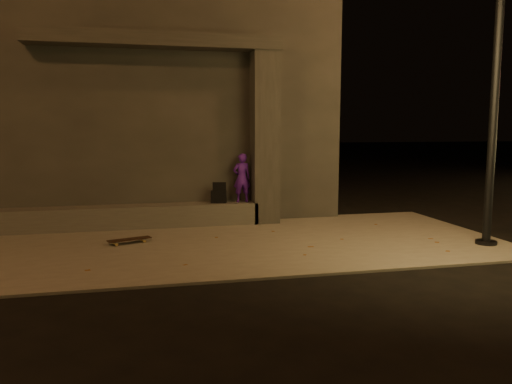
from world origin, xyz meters
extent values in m
plane|color=black|center=(0.00, 0.00, 0.00)|extent=(120.00, 120.00, 0.00)
cube|color=slate|center=(0.00, 2.00, 0.02)|extent=(11.00, 4.40, 0.04)
cube|color=#32302D|center=(-1.00, 6.50, 2.60)|extent=(9.00, 5.00, 5.20)
cube|color=#4D4A45|center=(-1.50, 3.75, 0.27)|extent=(6.00, 0.55, 0.45)
cube|color=#32302D|center=(1.70, 3.75, 1.84)|extent=(0.55, 0.55, 3.60)
cube|color=#32302D|center=(-0.50, 3.80, 3.78)|extent=(5.00, 0.70, 0.28)
imported|color=#5219A5|center=(1.20, 3.75, 1.01)|extent=(0.40, 0.27, 1.04)
cube|color=black|center=(0.70, 3.75, 0.62)|extent=(0.36, 0.28, 0.26)
cube|color=black|center=(0.70, 3.75, 0.84)|extent=(0.28, 0.11, 0.19)
cube|color=black|center=(-1.11, 2.29, 0.12)|extent=(0.77, 0.42, 0.02)
cylinder|color=#B68D49|center=(-0.90, 2.44, 0.07)|extent=(0.06, 0.05, 0.05)
cylinder|color=#B68D49|center=(-0.85, 2.30, 0.07)|extent=(0.06, 0.05, 0.05)
cylinder|color=#B68D49|center=(-1.37, 2.28, 0.07)|extent=(0.06, 0.05, 0.05)
cylinder|color=#B68D49|center=(-1.33, 2.14, 0.07)|extent=(0.06, 0.05, 0.05)
cube|color=#99999E|center=(-0.88, 2.37, 0.10)|extent=(0.10, 0.16, 0.02)
cube|color=#99999E|center=(-1.35, 2.21, 0.10)|extent=(0.10, 0.16, 0.02)
cylinder|color=black|center=(4.99, 0.85, 3.83)|extent=(0.14, 0.14, 7.66)
cylinder|color=black|center=(4.99, 0.85, 0.05)|extent=(0.36, 0.36, 0.10)
camera|label=1|loc=(-0.86, -6.58, 2.06)|focal=35.00mm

